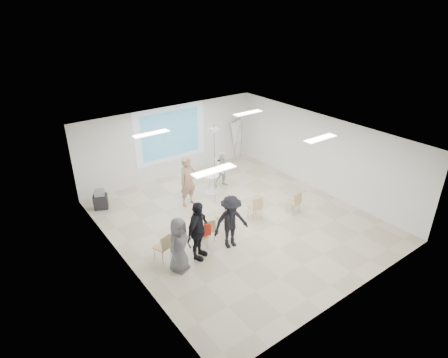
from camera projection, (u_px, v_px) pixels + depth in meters
floor at (238, 221)px, 12.85m from camera, size 8.00×9.00×0.10m
ceiling at (239, 136)px, 11.50m from camera, size 8.00×9.00×0.10m
wall_back at (170, 142)px, 15.47m from camera, size 8.00×0.10×3.00m
wall_left at (120, 220)px, 10.02m from camera, size 0.10×9.00×3.00m
wall_right at (321, 153)px, 14.33m from camera, size 0.10×9.00×3.00m
projection_halo at (171, 134)px, 15.27m from camera, size 3.20×0.01×2.30m
projection_image at (171, 134)px, 15.26m from camera, size 2.60×0.01×1.90m
pedestal_table at (210, 183)px, 14.39m from camera, size 0.86×0.86×0.82m
player_left at (188, 178)px, 13.36m from camera, size 0.83×0.61×2.11m
player_right at (223, 167)px, 14.81m from camera, size 0.92×0.81×1.63m
controller_left at (188, 166)px, 13.49m from camera, size 0.06×0.13×0.04m
controller_right at (216, 160)px, 14.77m from camera, size 0.08×0.14×0.04m
chair_far_left at (164, 245)px, 10.65m from camera, size 0.53×0.55×0.87m
chair_left_mid at (201, 235)px, 11.18m from camera, size 0.43×0.45×0.79m
chair_left_inner at (209, 229)px, 11.50m from camera, size 0.45×0.47×0.80m
chair_center at (227, 216)px, 12.02m from camera, size 0.53×0.56×0.94m
chair_right_inner at (256, 206)px, 12.69m from camera, size 0.44×0.47×0.84m
chair_right_far at (295, 202)px, 12.98m from camera, size 0.43×0.46×0.84m
red_jacket at (204, 231)px, 10.96m from camera, size 0.41×0.15×0.38m
laptop at (207, 228)px, 11.59m from camera, size 0.33×0.27×0.02m
audience_left at (198, 227)px, 10.54m from camera, size 1.42×1.24×2.10m
audience_mid at (231, 219)px, 11.07m from camera, size 1.36×0.90×1.95m
audience_outer at (179, 242)px, 10.13m from camera, size 1.05×0.89×1.83m
flipchart_easel at (237, 131)px, 16.90m from camera, size 0.79×0.63×1.95m
av_cart at (100, 200)px, 13.41m from camera, size 0.61×0.55×0.74m
ceiling_projector at (214, 133)px, 12.79m from camera, size 0.30×0.25×3.00m
fluor_panel_nw at (151, 134)px, 11.92m from camera, size 1.20×0.30×0.02m
fluor_panel_ne at (248, 113)px, 14.05m from camera, size 1.20×0.30×0.02m
fluor_panel_sw at (214, 170)px, 9.38m from camera, size 1.20×0.30×0.02m
fluor_panel_se at (320, 138)px, 11.51m from camera, size 1.20×0.30×0.02m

